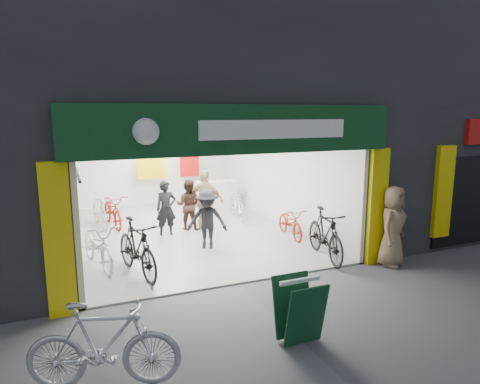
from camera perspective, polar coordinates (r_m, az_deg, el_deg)
ground at (r=8.67m, az=0.10°, el=-12.20°), size 60.00×60.00×0.00m
building at (r=13.02m, az=-4.97°, el=14.76°), size 17.00×10.27×8.00m
bike_left_front at (r=9.88m, az=-18.41°, el=-6.74°), size 1.06×2.03×1.02m
bike_left_midfront at (r=9.14m, az=-13.59°, el=-7.30°), size 0.96×2.07×1.20m
bike_left_midback at (r=13.20m, az=-16.61°, el=-2.39°), size 0.88×1.95×0.99m
bike_left_back at (r=13.24m, az=-18.23°, el=-2.34°), size 0.72×1.77×1.03m
bike_right_front at (r=10.06m, az=11.30°, el=-5.57°), size 0.94×2.05×1.19m
bike_right_mid at (r=11.67m, az=6.75°, el=-4.08°), size 0.76×1.65×0.84m
bike_right_back at (r=13.57m, az=-0.46°, el=-1.57°), size 0.68×1.71×1.00m
parked_bike at (r=5.78m, az=-17.71°, el=-18.88°), size 1.95×1.10×1.13m
customer_a at (r=11.82m, az=-9.82°, el=-2.23°), size 0.57×0.38×1.54m
customer_b at (r=12.34m, az=-6.91°, el=-1.75°), size 0.90×0.84×1.48m
customer_c at (r=10.53m, az=-4.40°, el=-3.75°), size 1.12×0.93×1.51m
customer_d at (r=12.14m, az=-4.64°, el=-1.20°), size 1.09×0.96×1.77m
pedestrian_near at (r=9.99m, az=19.65°, el=-4.33°), size 1.04×0.93×1.79m
sandwich_board at (r=6.55m, az=7.88°, el=-15.16°), size 0.65×0.63×0.95m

